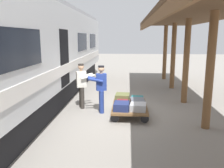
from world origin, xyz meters
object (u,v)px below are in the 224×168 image
luggage_cart (130,107)px  suitcase_teal_softside (137,99)px  porter_in_overalls (101,87)px  suitcase_maroon_trunk (122,103)px  suitcase_gray_aluminum (138,107)px  suitcase_slate_roller (137,102)px  suitcase_navy_fabric (122,106)px  train_car (24,55)px  suitcase_olive_duffel (122,97)px  porter_by_door (82,84)px

luggage_cart → suitcase_teal_softside: (-0.27, -0.54, 0.13)m
porter_in_overalls → suitcase_maroon_trunk: bearing=166.3°
suitcase_gray_aluminum → suitcase_maroon_trunk: 0.76m
suitcase_slate_roller → suitcase_navy_fabric: (0.54, 0.54, 0.01)m
porter_in_overalls → train_car: bearing=-2.6°
suitcase_teal_softside → porter_in_overalls: 1.44m
porter_in_overalls → suitcase_olive_duffel: bearing=-155.3°
suitcase_teal_softside → porter_in_overalls: (1.30, 0.35, 0.50)m
suitcase_olive_duffel → porter_by_door: size_ratio=0.35×
train_car → suitcase_slate_roller: 4.42m
suitcase_navy_fabric → porter_by_door: 2.03m
suitcase_olive_duffel → porter_in_overalls: size_ratio=0.35×
suitcase_gray_aluminum → porter_in_overalls: 1.57m
suitcase_gray_aluminum → porter_in_overalls: (1.30, -0.73, 0.47)m
train_car → luggage_cart: size_ratio=9.78×
porter_in_overalls → porter_by_door: bearing=-33.0°
suitcase_maroon_trunk → suitcase_teal_softside: size_ratio=1.20×
suitcase_gray_aluminum → suitcase_navy_fabric: (0.54, 0.00, 0.01)m
luggage_cart → suitcase_teal_softside: 0.62m
luggage_cart → suitcase_maroon_trunk: suitcase_maroon_trunk is taller
suitcase_maroon_trunk → porter_in_overalls: (0.77, -0.19, 0.51)m
porter_in_overalls → suitcase_gray_aluminum: bearing=150.9°
train_car → porter_in_overalls: 3.02m
luggage_cart → suitcase_olive_duffel: bearing=-63.5°
suitcase_slate_roller → suitcase_maroon_trunk: bearing=0.0°
train_car → suitcase_gray_aluminum: 4.49m
suitcase_gray_aluminum → suitcase_navy_fabric: bearing=0.0°
train_car → suitcase_gray_aluminum: train_car is taller
suitcase_teal_softside → porter_by_door: porter_by_door is taller
suitcase_olive_duffel → luggage_cart: bearing=116.5°
train_car → suitcase_maroon_trunk: bearing=175.0°
suitcase_olive_duffel → suitcase_slate_roller: bearing=134.9°
suitcase_slate_roller → porter_by_door: bearing=-18.4°
suitcase_slate_roller → porter_in_overalls: size_ratio=0.34×
suitcase_olive_duffel → suitcase_navy_fabric: size_ratio=1.02×
porter_in_overalls → porter_by_door: size_ratio=1.00×
suitcase_olive_duffel → porter_in_overalls: 0.96m
suitcase_navy_fabric → suitcase_maroon_trunk: size_ratio=1.00×
suitcase_teal_softside → porter_in_overalls: porter_in_overalls is taller
porter_by_door → porter_in_overalls: bearing=147.0°
suitcase_slate_roller → suitcase_gray_aluminum: 0.54m
suitcase_olive_duffel → porter_by_door: porter_by_door is taller
suitcase_gray_aluminum → suitcase_maroon_trunk: (0.54, -0.54, -0.03)m
train_car → suitcase_teal_softside: size_ratio=39.80×
luggage_cart → porter_in_overalls: size_ratio=1.15×
suitcase_navy_fabric → suitcase_maroon_trunk: suitcase_navy_fabric is taller
suitcase_olive_duffel → porter_by_door: (1.55, -0.15, 0.45)m
suitcase_slate_roller → suitcase_olive_duffel: 0.76m
suitcase_gray_aluminum → suitcase_teal_softside: bearing=-90.0°
train_car → porter_by_door: size_ratio=11.27×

